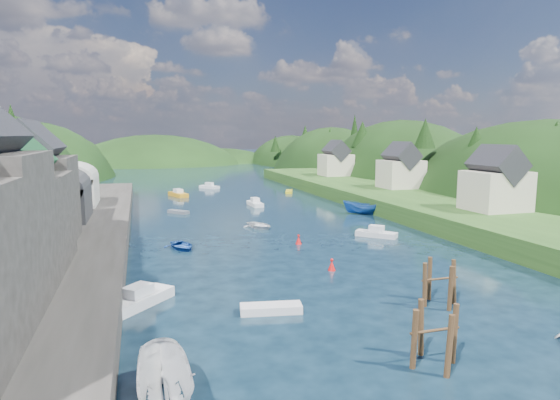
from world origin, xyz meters
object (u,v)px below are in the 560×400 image
object	(u,v)px
channel_buoy_near	(332,265)
piling_cluster_near	(434,341)
channel_buoy_far	(299,240)
piling_cluster_far	(439,287)

from	to	relation	value
channel_buoy_near	piling_cluster_near	bearing A→B (deg)	-95.64
piling_cluster_near	channel_buoy_far	bearing A→B (deg)	85.48
piling_cluster_near	channel_buoy_near	xyz separation A→B (m)	(1.74, 17.59, -0.86)
piling_cluster_far	channel_buoy_near	bearing A→B (deg)	111.26
piling_cluster_far	channel_buoy_far	xyz separation A→B (m)	(-3.45, 20.54, -0.85)
piling_cluster_far	channel_buoy_near	distance (m)	10.87
piling_cluster_far	channel_buoy_near	xyz separation A→B (m)	(-3.93, 10.10, -0.85)
piling_cluster_far	piling_cluster_near	bearing A→B (deg)	-127.11
piling_cluster_far	channel_buoy_far	world-z (taller)	piling_cluster_far
channel_buoy_far	channel_buoy_near	bearing A→B (deg)	-92.63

